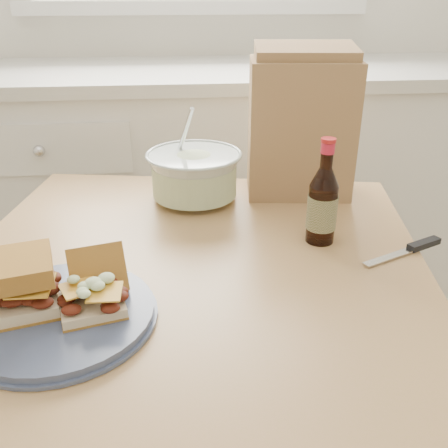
{
  "coord_description": "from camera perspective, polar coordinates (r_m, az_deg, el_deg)",
  "views": [
    {
      "loc": [
        -0.08,
        -0.11,
        1.21
      ],
      "look_at": [
        -0.01,
        0.7,
        0.82
      ],
      "focal_mm": 40.0,
      "sensor_mm": 36.0,
      "label": 1
    }
  ],
  "objects": [
    {
      "name": "cabinet_run",
      "position": [
        1.95,
        -2.7,
        3.8
      ],
      "size": [
        2.5,
        0.64,
        0.94
      ],
      "color": "white",
      "rests_on": "ground"
    },
    {
      "name": "dining_table",
      "position": [
        1.0,
        -3.62,
        -9.53
      ],
      "size": [
        1.02,
        1.02,
        0.74
      ],
      "rotation": [
        0.0,
        0.0,
        -0.17
      ],
      "color": "#B17F53",
      "rests_on": "ground"
    },
    {
      "name": "plate",
      "position": [
        0.82,
        -18.26,
        -9.93
      ],
      "size": [
        0.29,
        0.29,
        0.02
      ],
      "primitive_type": "cylinder",
      "color": "#434E6C",
      "rests_on": "dining_table"
    },
    {
      "name": "sandwich_left",
      "position": [
        0.82,
        -22.82,
        -6.37
      ],
      "size": [
        0.14,
        0.13,
        0.09
      ],
      "rotation": [
        0.0,
        0.0,
        0.26
      ],
      "color": "beige",
      "rests_on": "plate"
    },
    {
      "name": "sandwich_right",
      "position": [
        0.81,
        -14.68,
        -7.14
      ],
      "size": [
        0.11,
        0.15,
        0.08
      ],
      "rotation": [
        0.0,
        0.0,
        0.26
      ],
      "color": "beige",
      "rests_on": "plate"
    },
    {
      "name": "coleslaw_bowl",
      "position": [
        1.19,
        -3.41,
        5.39
      ],
      "size": [
        0.23,
        0.23,
        0.22
      ],
      "color": "silver",
      "rests_on": "dining_table"
    },
    {
      "name": "beer_bottle",
      "position": [
        1.0,
        11.2,
        2.23
      ],
      "size": [
        0.06,
        0.06,
        0.21
      ],
      "rotation": [
        0.0,
        0.0,
        0.41
      ],
      "color": "black",
      "rests_on": "dining_table"
    },
    {
      "name": "knife",
      "position": [
        1.05,
        21.01,
        -2.49
      ],
      "size": [
        0.18,
        0.1,
        0.01
      ],
      "rotation": [
        0.0,
        0.0,
        0.42
      ],
      "color": "silver",
      "rests_on": "dining_table"
    },
    {
      "name": "paper_bag",
      "position": [
        1.22,
        8.74,
        10.73
      ],
      "size": [
        0.26,
        0.19,
        0.32
      ],
      "primitive_type": "cube",
      "rotation": [
        0.0,
        0.0,
        -0.11
      ],
      "color": "#A57E50",
      "rests_on": "dining_table"
    }
  ]
}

